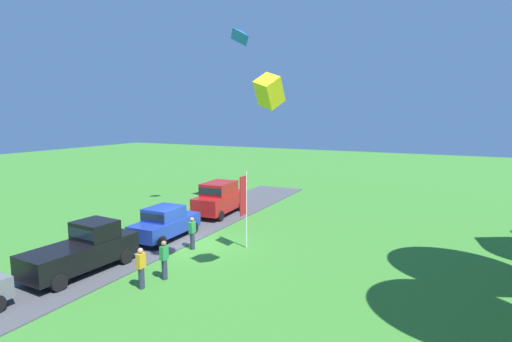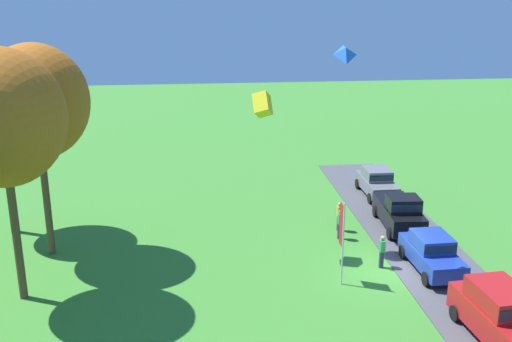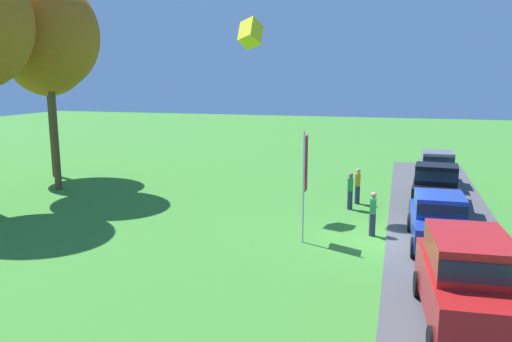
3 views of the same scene
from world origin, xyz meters
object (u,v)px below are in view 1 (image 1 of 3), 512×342
object	(u,v)px
person_on_lawn	(192,233)
kite_box_high_left	(269,91)
car_sedan_mid_row	(165,222)
car_pickup_near_entrance	(84,248)
person_beside_suv	(141,268)
car_suv_by_flagpole	(219,197)
person_watching_sky	(164,260)
flag_banner	(244,201)
kite_diamond_trailing_tail	(242,35)

from	to	relation	value
person_on_lawn	kite_box_high_left	world-z (taller)	kite_box_high_left
car_sedan_mid_row	car_pickup_near_entrance	xyz separation A→B (m)	(5.28, -0.20, 0.07)
person_beside_suv	person_on_lawn	xyz separation A→B (m)	(-4.87, -0.97, 0.00)
person_on_lawn	car_suv_by_flagpole	bearing A→B (deg)	-159.42
person_watching_sky	kite_box_high_left	xyz separation A→B (m)	(-0.94, 4.46, 6.99)
person_watching_sky	person_on_lawn	size ratio (longest dim) A/B	1.00
car_suv_by_flagpole	flag_banner	world-z (taller)	flag_banner
person_watching_sky	car_pickup_near_entrance	bearing A→B (deg)	-75.90
car_sedan_mid_row	person_beside_suv	world-z (taller)	car_sedan_mid_row
kite_diamond_trailing_tail	person_watching_sky	bearing A→B (deg)	-15.88
kite_box_high_left	car_suv_by_flagpole	bearing A→B (deg)	-139.31
car_sedan_mid_row	car_pickup_near_entrance	size ratio (longest dim) A/B	0.87
flag_banner	kite_diamond_trailing_tail	bearing A→B (deg)	16.93
person_watching_sky	person_on_lawn	xyz separation A→B (m)	(-3.72, -1.21, 0.00)
car_suv_by_flagpole	car_sedan_mid_row	xyz separation A→B (m)	(6.13, 0.23, -0.25)
person_beside_suv	person_on_lawn	size ratio (longest dim) A/B	1.00
person_watching_sky	kite_diamond_trailing_tail	distance (m)	11.00
car_suv_by_flagpole	kite_diamond_trailing_tail	xyz separation A→B (m)	(5.86, 5.05, 9.48)
car_pickup_near_entrance	person_watching_sky	bearing A→B (deg)	104.10
kite_box_high_left	flag_banner	bearing A→B (deg)	-141.08
kite_diamond_trailing_tail	person_beside_suv	bearing A→B (deg)	-15.05
car_sedan_mid_row	flag_banner	distance (m)	5.00
person_on_lawn	kite_diamond_trailing_tail	bearing A→B (deg)	109.44
car_pickup_near_entrance	kite_diamond_trailing_tail	world-z (taller)	kite_diamond_trailing_tail
person_beside_suv	flag_banner	distance (m)	6.52
car_suv_by_flagpole	car_pickup_near_entrance	bearing A→B (deg)	0.12
car_sedan_mid_row	person_beside_suv	bearing A→B (deg)	30.83
person_beside_suv	person_watching_sky	xyz separation A→B (m)	(-1.15, 0.24, 0.00)
person_beside_suv	kite_diamond_trailing_tail	world-z (taller)	kite_diamond_trailing_tail
car_pickup_near_entrance	kite_diamond_trailing_tail	xyz separation A→B (m)	(-5.54, 5.03, 9.67)
car_sedan_mid_row	kite_diamond_trailing_tail	size ratio (longest dim) A/B	4.70
car_sedan_mid_row	person_watching_sky	bearing A→B (deg)	38.96
car_suv_by_flagpole	person_on_lawn	distance (m)	7.23
person_watching_sky	kite_box_high_left	size ratio (longest dim) A/B	1.63
person_on_lawn	car_sedan_mid_row	bearing A→B (deg)	-105.15
person_watching_sky	car_sedan_mid_row	bearing A→B (deg)	-141.04
car_suv_by_flagpole	person_beside_suv	world-z (taller)	car_suv_by_flagpole
person_on_lawn	kite_box_high_left	xyz separation A→B (m)	(2.79, 5.67, 6.99)
person_beside_suv	kite_box_high_left	distance (m)	8.67
car_suv_by_flagpole	person_on_lawn	world-z (taller)	car_suv_by_flagpole
kite_diamond_trailing_tail	kite_box_high_left	xyz separation A→B (m)	(3.67, 3.15, -2.91)
car_suv_by_flagpole	kite_box_high_left	world-z (taller)	kite_box_high_left
car_sedan_mid_row	kite_diamond_trailing_tail	xyz separation A→B (m)	(-0.26, 4.83, 9.74)
kite_box_high_left	car_pickup_near_entrance	bearing A→B (deg)	-77.12
car_sedan_mid_row	kite_box_high_left	world-z (taller)	kite_box_high_left
person_beside_suv	kite_box_high_left	world-z (taller)	kite_box_high_left
car_sedan_mid_row	person_beside_suv	distance (m)	6.40
car_suv_by_flagpole	flag_banner	size ratio (longest dim) A/B	1.15
person_watching_sky	kite_diamond_trailing_tail	bearing A→B (deg)	164.12
car_sedan_mid_row	person_beside_suv	xyz separation A→B (m)	(5.49, 3.28, -0.16)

